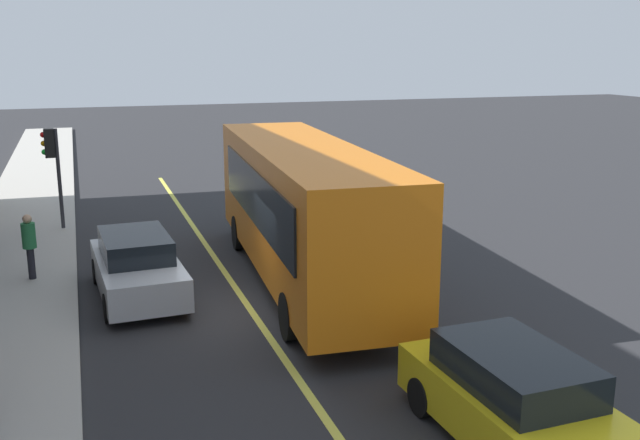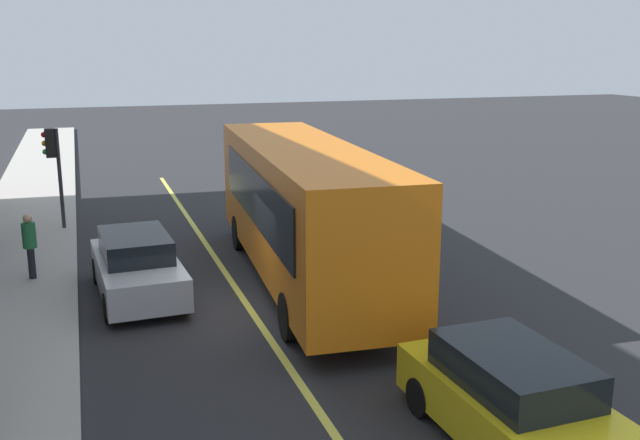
# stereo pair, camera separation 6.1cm
# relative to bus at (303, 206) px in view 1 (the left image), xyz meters

# --- Properties ---
(ground) EXTENTS (120.00, 120.00, 0.00)m
(ground) POSITION_rel_bus_xyz_m (-1.63, 1.75, -1.99)
(ground) COLOR #28282B
(lane_centre_stripe) EXTENTS (36.00, 0.16, 0.01)m
(lane_centre_stripe) POSITION_rel_bus_xyz_m (-1.63, 1.75, -1.98)
(lane_centre_stripe) COLOR #D8D14C
(lane_centre_stripe) RESTS_ON ground
(bus) EXTENTS (11.27, 3.24, 3.50)m
(bus) POSITION_rel_bus_xyz_m (0.00, 0.00, 0.00)
(bus) COLOR orange
(bus) RESTS_ON ground
(traffic_light) EXTENTS (0.30, 0.52, 3.20)m
(traffic_light) POSITION_rel_bus_xyz_m (7.30, 6.00, 0.55)
(traffic_light) COLOR #2D2D33
(traffic_light) RESTS_ON sidewalk
(car_silver) EXTENTS (4.39, 2.04, 1.52)m
(car_silver) POSITION_rel_bus_xyz_m (0.22, 4.08, -1.24)
(car_silver) COLOR #B7BABF
(car_silver) RESTS_ON ground
(car_yellow) EXTENTS (4.36, 1.98, 1.52)m
(car_yellow) POSITION_rel_bus_xyz_m (-8.52, -0.65, -1.24)
(car_yellow) COLOR yellow
(car_yellow) RESTS_ON ground
(pedestrian_waiting) EXTENTS (0.34, 0.34, 1.66)m
(pedestrian_waiting) POSITION_rel_bus_xyz_m (2.00, 6.54, -0.84)
(pedestrian_waiting) COLOR black
(pedestrian_waiting) RESTS_ON sidewalk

